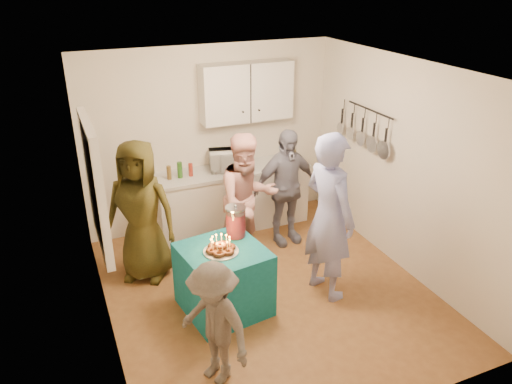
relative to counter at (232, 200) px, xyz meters
name	(u,v)px	position (x,y,z in m)	size (l,w,h in m)	color
floor	(268,291)	(-0.20, -1.70, -0.43)	(4.00, 4.00, 0.00)	brown
ceiling	(270,70)	(-0.20, -1.70, 2.17)	(4.00, 4.00, 0.00)	white
back_wall	(210,138)	(-0.20, 0.30, 0.87)	(3.60, 3.60, 0.00)	silver
left_wall	(97,222)	(-2.00, -1.70, 0.87)	(4.00, 4.00, 0.00)	silver
right_wall	(404,168)	(1.60, -1.70, 0.87)	(4.00, 4.00, 0.00)	silver
window_night	(93,186)	(-1.97, -1.40, 1.12)	(0.04, 1.00, 1.20)	black
counter	(232,200)	(0.00, 0.00, 0.00)	(2.20, 0.58, 0.86)	white
countertop	(232,171)	(0.00, 0.00, 0.46)	(2.24, 0.62, 0.05)	beige
upper_cabinet	(247,92)	(0.30, 0.15, 1.52)	(1.30, 0.30, 0.80)	white
pot_rack	(367,129)	(1.52, -1.00, 1.17)	(0.12, 1.00, 0.60)	black
microwave	(228,160)	(-0.05, 0.00, 0.62)	(0.51, 0.35, 0.28)	white
party_table	(224,279)	(-0.78, -1.80, -0.05)	(0.85, 0.85, 0.76)	#116873
donut_cake	(221,245)	(-0.81, -1.83, 0.42)	(0.38, 0.38, 0.18)	#381C0C
punch_jar	(236,222)	(-0.54, -1.57, 0.50)	(0.22, 0.22, 0.34)	red
man_birthday	(329,217)	(0.43, -1.95, 0.55)	(0.72, 0.47, 1.97)	#999FDE
woman_back_left	(141,212)	(-1.44, -0.78, 0.45)	(0.86, 0.56, 1.76)	brown
woman_back_center	(248,200)	(-0.15, -0.96, 0.43)	(0.84, 0.65, 1.73)	#D2706D
woman_back_right	(285,188)	(0.51, -0.69, 0.38)	(0.95, 0.40, 1.63)	black
child_near_left	(214,324)	(-1.20, -2.75, 0.19)	(0.80, 0.46, 1.24)	#4F463F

